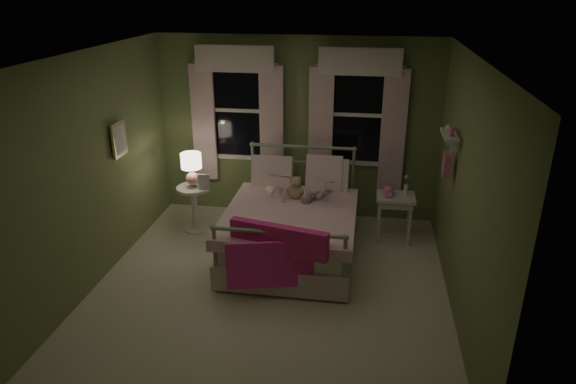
% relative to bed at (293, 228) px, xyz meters
% --- Properties ---
extents(room_shell, '(4.20, 4.20, 4.20)m').
position_rel_bed_xyz_m(room_shell, '(-0.14, -0.81, 0.92)').
color(room_shell, white).
rests_on(room_shell, ground).
extents(bed, '(1.58, 2.04, 1.18)m').
position_rel_bed_xyz_m(bed, '(0.00, 0.00, 0.00)').
color(bed, white).
rests_on(bed, ground).
extents(pink_throw, '(1.10, 0.38, 0.71)m').
position_rel_bed_xyz_m(pink_throw, '(-0.01, -1.02, 0.23)').
color(pink_throw, '#DE2B7E').
rests_on(pink_throw, bed).
extents(child_left, '(0.32, 0.27, 0.74)m').
position_rel_bed_xyz_m(child_left, '(-0.29, 0.43, 0.56)').
color(child_left, '#F7D1DD').
rests_on(child_left, bed).
extents(child_right, '(0.45, 0.42, 0.75)m').
position_rel_bed_xyz_m(child_right, '(0.27, 0.43, 0.57)').
color(child_right, '#F7D1DD').
rests_on(child_right, bed).
extents(book_left, '(0.23, 0.17, 0.26)m').
position_rel_bed_xyz_m(book_left, '(-0.29, 0.18, 0.59)').
color(book_left, beige).
rests_on(book_left, child_left).
extents(book_right, '(0.22, 0.15, 0.26)m').
position_rel_bed_xyz_m(book_right, '(0.27, 0.18, 0.54)').
color(book_right, beige).
rests_on(book_right, child_right).
extents(teddy_bear, '(0.24, 0.20, 0.32)m').
position_rel_bed_xyz_m(teddy_bear, '(-0.01, 0.27, 0.42)').
color(teddy_bear, tan).
rests_on(teddy_bear, bed).
extents(nightstand_left, '(0.46, 0.46, 0.65)m').
position_rel_bed_xyz_m(nightstand_left, '(-1.45, 0.48, 0.04)').
color(nightstand_left, white).
rests_on(nightstand_left, ground).
extents(table_lamp, '(0.28, 0.28, 0.45)m').
position_rel_bed_xyz_m(table_lamp, '(-1.45, 0.48, 0.58)').
color(table_lamp, '#E99889').
rests_on(table_lamp, nightstand_left).
extents(book_nightstand, '(0.18, 0.23, 0.02)m').
position_rel_bed_xyz_m(book_nightstand, '(-1.35, 0.40, 0.28)').
color(book_nightstand, beige).
rests_on(book_nightstand, nightstand_left).
extents(nightstand_right, '(0.50, 0.40, 0.64)m').
position_rel_bed_xyz_m(nightstand_right, '(1.29, 0.60, 0.17)').
color(nightstand_right, white).
rests_on(nightstand_right, ground).
extents(pink_toy, '(0.14, 0.19, 0.14)m').
position_rel_bed_xyz_m(pink_toy, '(1.19, 0.60, 0.33)').
color(pink_toy, pink).
rests_on(pink_toy, nightstand_right).
extents(bud_vase, '(0.06, 0.06, 0.28)m').
position_rel_bed_xyz_m(bud_vase, '(1.41, 0.65, 0.41)').
color(bud_vase, white).
rests_on(bud_vase, nightstand_right).
extents(window_left, '(1.34, 0.13, 1.96)m').
position_rel_bed_xyz_m(window_left, '(-0.99, 1.22, 1.25)').
color(window_left, black).
rests_on(window_left, room_shell).
extents(window_right, '(1.34, 0.13, 1.96)m').
position_rel_bed_xyz_m(window_right, '(0.71, 1.22, 1.25)').
color(window_right, black).
rests_on(window_right, room_shell).
extents(wall_shelf, '(0.15, 0.50, 0.60)m').
position_rel_bed_xyz_m(wall_shelf, '(1.76, -0.10, 1.15)').
color(wall_shelf, white).
rests_on(wall_shelf, room_shell).
extents(framed_picture, '(0.03, 0.32, 0.42)m').
position_rel_bed_xyz_m(framed_picture, '(-2.08, -0.21, 1.12)').
color(framed_picture, beige).
rests_on(framed_picture, room_shell).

